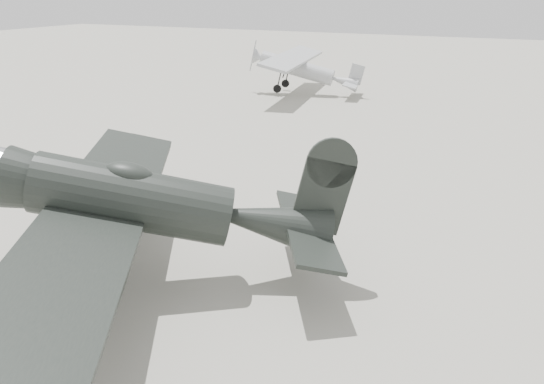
{
  "coord_description": "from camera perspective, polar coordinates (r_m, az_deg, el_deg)",
  "views": [
    {
      "loc": [
        6.75,
        -10.61,
        7.43
      ],
      "look_at": [
        0.35,
        3.26,
        1.5
      ],
      "focal_mm": 35.0,
      "sensor_mm": 36.0,
      "label": 1
    }
  ],
  "objects": [
    {
      "name": "ground",
      "position": [
        14.61,
        -6.71,
        -9.52
      ],
      "size": [
        160.0,
        160.0,
        0.0
      ],
      "primitive_type": "plane",
      "color": "#999688",
      "rests_on": "ground"
    },
    {
      "name": "lowwing_monoplane",
      "position": [
        13.79,
        -12.77,
        -1.27
      ],
      "size": [
        10.55,
        12.65,
        4.31
      ],
      "rotation": [
        0.0,
        0.24,
        0.52
      ],
      "color": "black",
      "rests_on": "ground"
    },
    {
      "name": "highwing_monoplane",
      "position": [
        39.62,
        3.19,
        13.4
      ],
      "size": [
        8.32,
        11.67,
        3.29
      ],
      "rotation": [
        0.0,
        0.23,
        0.15
      ],
      "color": "gray",
      "rests_on": "ground"
    }
  ]
}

